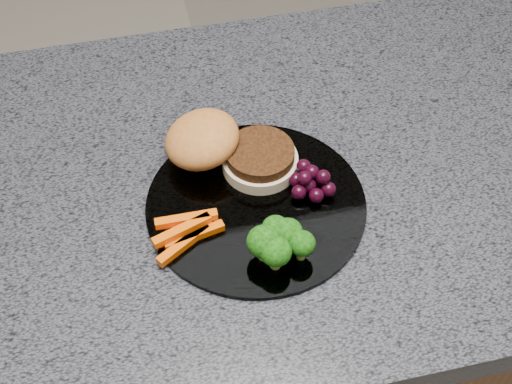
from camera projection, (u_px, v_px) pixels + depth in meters
island_cabinet at (312, 337)px, 1.25m from camera, size 1.20×0.60×0.86m
countertop at (334, 168)px, 0.91m from camera, size 1.20×0.60×0.04m
plate at (256, 204)px, 0.84m from camera, size 0.26×0.26×0.01m
burger at (223, 149)px, 0.86m from camera, size 0.17×0.14×0.05m
carrot_sticks at (186, 231)px, 0.80m from camera, size 0.08×0.06×0.02m
broccoli at (278, 241)px, 0.77m from camera, size 0.07×0.06×0.05m
grape_bunch at (311, 181)px, 0.84m from camera, size 0.05×0.06×0.03m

